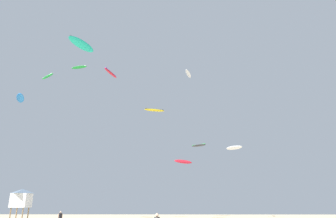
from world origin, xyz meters
name	(u,v)px	position (x,y,z in m)	size (l,w,h in m)	color
person_midground	(60,218)	(-11.80, 19.33, 0.91)	(0.40, 0.39, 1.56)	#B21E23
lifeguard_tower	(22,198)	(-18.61, 24.09, 3.05)	(2.30, 2.30, 4.15)	#8C704C
kite_aloft_0	(81,44)	(-10.10, 15.75, 20.03)	(2.82, 4.10, 0.81)	#19B29E
kite_aloft_1	(183,162)	(2.36, 38.52, 9.51)	(3.71, 3.00, 0.97)	red
kite_aloft_2	(79,67)	(-15.70, 32.20, 24.99)	(3.10, 1.68, 0.36)	green
kite_aloft_3	(154,110)	(-3.03, 41.02, 19.88)	(4.16, 2.26, 0.51)	yellow
kite_aloft_4	(199,145)	(3.75, 22.28, 9.35)	(1.99, 1.77, 0.28)	#2D2D33
kite_aloft_5	(111,73)	(-7.00, 18.10, 17.44)	(1.59, 2.99, 0.73)	red
kite_aloft_6	(48,76)	(-20.60, 31.32, 22.90)	(3.24, 3.03, 0.81)	green
kite_aloft_7	(234,148)	(11.76, 39.73, 12.18)	(3.10, 3.07, 0.78)	white
kite_aloft_8	(20,98)	(-21.69, 25.78, 17.03)	(3.03, 4.08, 0.83)	blue
kite_aloft_9	(188,74)	(3.44, 35.92, 25.33)	(1.73, 3.76, 0.85)	white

